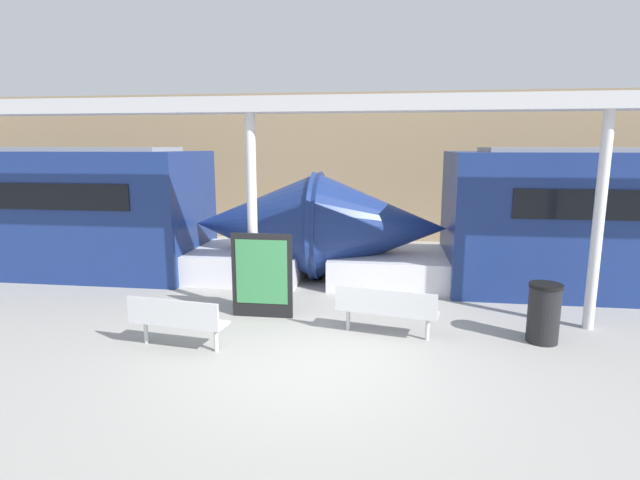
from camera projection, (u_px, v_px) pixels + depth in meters
ground_plane at (311, 367)px, 7.39m from camera, size 60.00×60.00×0.00m
station_wall at (358, 168)px, 17.11m from camera, size 56.00×0.20×5.00m
train_right at (18, 213)px, 13.17m from camera, size 16.01×2.93×3.20m
bench_near at (386, 308)px, 8.50m from camera, size 1.79×0.79×0.86m
bench_far at (176, 319)px, 7.96m from camera, size 1.65×0.65×0.86m
trash_bin at (544, 313)px, 8.27m from camera, size 0.54×0.54×1.00m
poster_board at (262, 275)px, 9.43m from camera, size 1.17×0.07×1.62m
support_column_near at (252, 216)px, 9.47m from camera, size 0.19×0.19×3.82m
support_column_far at (598, 223)px, 8.63m from camera, size 0.19×0.19×3.82m
canopy_beam at (249, 105)px, 9.09m from camera, size 28.00×0.60×0.28m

